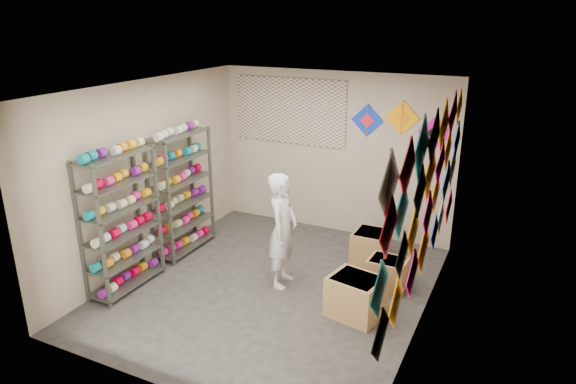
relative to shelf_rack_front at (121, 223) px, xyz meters
The scene contains 12 objects.
ground 2.19m from the shelf_rack_front, 25.53° to the left, with size 4.50×4.50×0.00m, color #2C2926.
room_walls 2.09m from the shelf_rack_front, 25.53° to the left, with size 4.50×4.50×4.50m.
shelf_rack_front is the anchor object (origin of this frame).
shelf_rack_back 1.30m from the shelf_rack_front, 90.00° to the left, with size 0.40×1.10×1.90m, color #4C5147.
string_spools 0.66m from the shelf_rack_front, 90.00° to the left, with size 0.12×2.36×0.12m.
kite_wall_display 3.93m from the shelf_rack_front, 13.16° to the left, with size 0.05×4.25×2.03m.
back_wall_kites 4.32m from the shelf_rack_front, 47.30° to the left, with size 1.57×0.02×0.72m.
poster 3.40m from the shelf_rack_front, 72.35° to the left, with size 2.00×0.01×1.10m, color #574393.
shopkeeper 2.13m from the shelf_rack_front, 28.47° to the left, with size 0.45×0.63×1.59m, color silver.
carton_a 3.18m from the shelf_rack_front, 12.63° to the left, with size 0.62×0.52×0.52m, color olive.
carton_b 3.62m from the shelf_rack_front, 25.63° to the left, with size 0.51×0.42×0.42m, color olive.
carton_c 3.60m from the shelf_rack_front, 38.77° to the left, with size 0.49×0.54×0.47m, color olive.
Camera 1 is at (2.90, -5.50, 3.54)m, focal length 32.00 mm.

